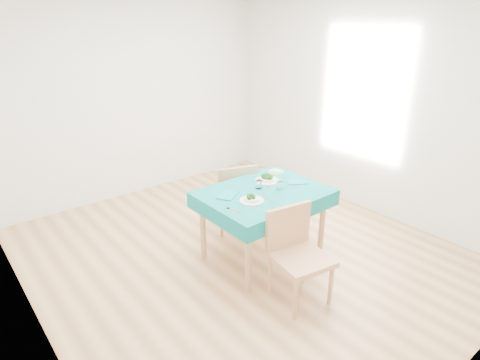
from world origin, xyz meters
TOP-DOWN VIEW (x-y plane):
  - room_shell at (0.00, 0.00)m, footprint 4.02×4.52m
  - table at (0.14, -0.21)m, footprint 1.23×0.94m
  - chair_near at (-0.09, -0.95)m, footprint 0.54×0.58m
  - chair_far at (0.29, 0.50)m, footprint 0.61×0.64m
  - bowl_near at (-0.11, -0.31)m, footprint 0.23×0.23m
  - bowl_far at (0.35, -0.03)m, footprint 0.26×0.26m
  - fork_near at (-0.36, -0.37)m, footprint 0.07×0.19m
  - knife_near at (0.06, -0.34)m, footprint 0.08×0.22m
  - fork_far at (0.27, -0.12)m, footprint 0.08×0.16m
  - knife_far at (0.58, -0.15)m, footprint 0.03×0.20m
  - napkin_near at (-0.21, -0.07)m, footprint 0.27×0.25m
  - napkin_far at (0.57, -0.26)m, footprint 0.25×0.23m
  - tumbler_center at (0.15, -0.12)m, footprint 0.07×0.07m
  - tumbler_side at (0.29, -0.28)m, footprint 0.07×0.07m
  - side_plate at (0.61, 0.10)m, footprint 0.18×0.18m
  - bread_slice at (0.61, 0.10)m, footprint 0.13×0.13m

SIDE VIEW (x-z plane):
  - table at x=0.14m, z-range 0.00..0.76m
  - chair_near at x=-0.09m, z-range 0.00..1.16m
  - chair_far at x=0.29m, z-range 0.00..1.16m
  - fork_far at x=0.27m, z-range 0.76..0.76m
  - knife_far at x=0.58m, z-range 0.76..0.76m
  - fork_near at x=-0.36m, z-range 0.76..0.76m
  - knife_near at x=0.06m, z-range 0.76..0.76m
  - side_plate at x=0.61m, z-range 0.76..0.77m
  - napkin_far at x=0.57m, z-range 0.76..0.77m
  - napkin_near at x=-0.21m, z-range 0.76..0.77m
  - bread_slice at x=0.61m, z-range 0.77..0.78m
  - bowl_near at x=-0.11m, z-range 0.76..0.83m
  - bowl_far at x=0.35m, z-range 0.76..0.84m
  - tumbler_side at x=0.29m, z-range 0.76..0.84m
  - tumbler_center at x=0.15m, z-range 0.76..0.84m
  - room_shell at x=0.00m, z-range -0.02..2.71m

